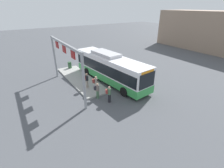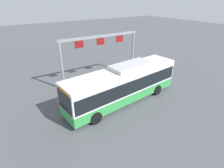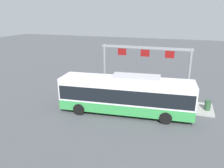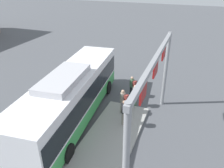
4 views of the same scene
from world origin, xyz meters
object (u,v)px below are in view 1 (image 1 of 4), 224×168
at_px(person_waiting_far, 87,80).
at_px(trash_bin, 70,65).
at_px(person_boarding, 109,94).
at_px(bus_main, 110,67).
at_px(person_waiting_near, 97,90).
at_px(person_waiting_mid, 96,83).

xyz_separation_m(person_waiting_far, trash_bin, (-7.20, 0.62, -0.44)).
bearing_deg(trash_bin, person_waiting_far, -4.92).
bearing_deg(person_boarding, bus_main, 76.99).
height_order(person_waiting_near, person_waiting_mid, person_waiting_mid).
relative_size(person_boarding, trash_bin, 1.86).
bearing_deg(person_boarding, person_waiting_mid, 113.00).
distance_m(person_waiting_mid, trash_bin, 8.42).
bearing_deg(person_waiting_far, person_waiting_near, -84.07).
relative_size(person_waiting_near, trash_bin, 1.86).
bearing_deg(bus_main, person_waiting_near, -55.21).
distance_m(bus_main, person_boarding, 4.98).
relative_size(person_waiting_near, person_waiting_far, 1.00).
bearing_deg(person_waiting_mid, person_waiting_far, 125.97).
relative_size(bus_main, trash_bin, 12.74).
height_order(person_waiting_near, trash_bin, person_waiting_near).
height_order(bus_main, person_waiting_mid, bus_main).
xyz_separation_m(bus_main, trash_bin, (-6.81, -2.68, -1.20)).
bearing_deg(trash_bin, person_boarding, -0.16).
bearing_deg(person_waiting_mid, trash_bin, 103.21).
height_order(person_boarding, trash_bin, person_boarding).
height_order(bus_main, trash_bin, bus_main).
xyz_separation_m(person_boarding, person_waiting_mid, (-2.47, -0.10, 0.16)).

